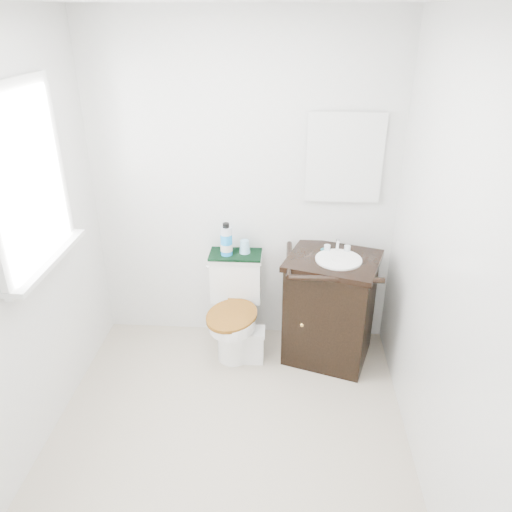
# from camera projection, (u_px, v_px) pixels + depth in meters

# --- Properties ---
(floor) EXTENTS (2.40, 2.40, 0.00)m
(floor) POSITION_uv_depth(u_px,v_px,m) (227.00, 442.00, 3.03)
(floor) COLOR #B6A892
(floor) RESTS_ON ground
(wall_back) EXTENTS (2.40, 0.00, 2.40)m
(wall_back) POSITION_uv_depth(u_px,v_px,m) (243.00, 190.00, 3.58)
(wall_back) COLOR silver
(wall_back) RESTS_ON ground
(wall_front) EXTENTS (2.40, 0.00, 2.40)m
(wall_front) POSITION_uv_depth(u_px,v_px,m) (168.00, 459.00, 1.43)
(wall_front) COLOR silver
(wall_front) RESTS_ON ground
(wall_left) EXTENTS (0.00, 2.40, 2.40)m
(wall_left) POSITION_uv_depth(u_px,v_px,m) (9.00, 260.00, 2.57)
(wall_left) COLOR silver
(wall_left) RESTS_ON ground
(wall_right) EXTENTS (0.00, 2.40, 2.40)m
(wall_right) POSITION_uv_depth(u_px,v_px,m) (445.00, 273.00, 2.44)
(wall_right) COLOR silver
(wall_right) RESTS_ON ground
(window) EXTENTS (0.02, 0.70, 0.90)m
(window) POSITION_uv_depth(u_px,v_px,m) (24.00, 180.00, 2.63)
(window) COLOR white
(window) RESTS_ON wall_left
(mirror) EXTENTS (0.50, 0.02, 0.60)m
(mirror) POSITION_uv_depth(u_px,v_px,m) (345.00, 158.00, 3.40)
(mirror) COLOR silver
(mirror) RESTS_ON wall_back
(toilet) EXTENTS (0.44, 0.65, 0.73)m
(toilet) POSITION_uv_depth(u_px,v_px,m) (235.00, 310.00, 3.76)
(toilet) COLOR white
(toilet) RESTS_ON floor
(vanity) EXTENTS (0.74, 0.69, 0.92)m
(vanity) POSITION_uv_depth(u_px,v_px,m) (330.00, 306.00, 3.61)
(vanity) COLOR black
(vanity) RESTS_ON floor
(trash_bin) EXTENTS (0.19, 0.15, 0.27)m
(trash_bin) POSITION_uv_depth(u_px,v_px,m) (252.00, 345.00, 3.68)
(trash_bin) COLOR white
(trash_bin) RESTS_ON floor
(towel) EXTENTS (0.38, 0.22, 0.02)m
(towel) POSITION_uv_depth(u_px,v_px,m) (235.00, 254.00, 3.69)
(towel) COLOR black
(towel) RESTS_ON toilet
(mouthwash_bottle) EXTENTS (0.09, 0.09, 0.25)m
(mouthwash_bottle) POSITION_uv_depth(u_px,v_px,m) (226.00, 240.00, 3.62)
(mouthwash_bottle) COLOR #1A8FE5
(mouthwash_bottle) RESTS_ON towel
(cup) EXTENTS (0.08, 0.08, 0.10)m
(cup) POSITION_uv_depth(u_px,v_px,m) (245.00, 246.00, 3.67)
(cup) COLOR #8EC8E8
(cup) RESTS_ON towel
(soap_bar) EXTENTS (0.07, 0.05, 0.02)m
(soap_bar) POSITION_uv_depth(u_px,v_px,m) (326.00, 249.00, 3.55)
(soap_bar) COLOR #196B79
(soap_bar) RESTS_ON vanity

